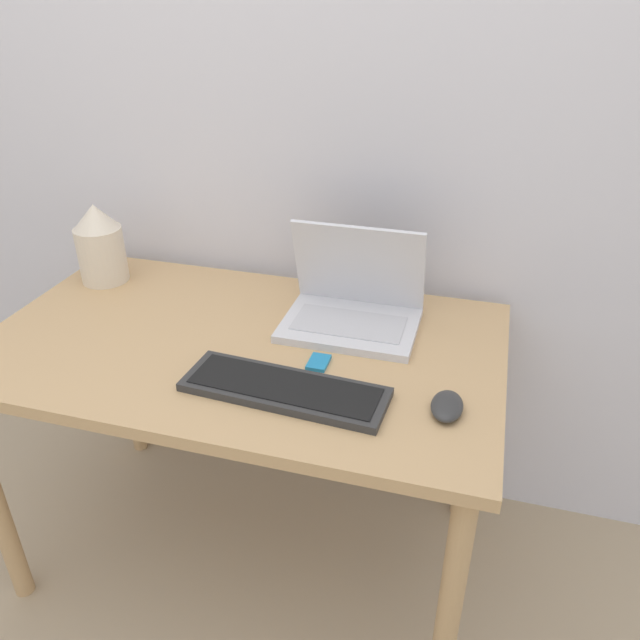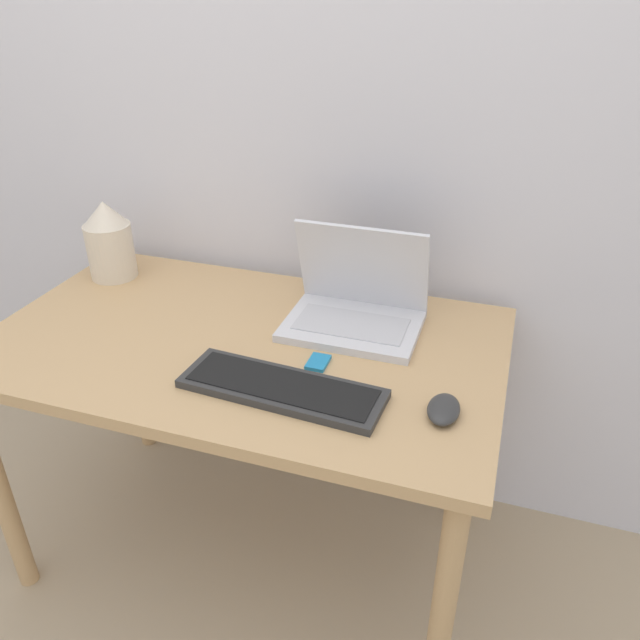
# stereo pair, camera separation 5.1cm
# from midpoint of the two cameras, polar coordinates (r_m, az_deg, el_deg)

# --- Properties ---
(wall_back) EXTENTS (6.00, 0.05, 2.50)m
(wall_back) POSITION_cam_midpoint_polar(r_m,az_deg,el_deg) (1.71, -3.45, 21.14)
(wall_back) COLOR silver
(wall_back) RESTS_ON ground_plane
(desk) EXTENTS (1.23, 0.73, 0.72)m
(desk) POSITION_cam_midpoint_polar(r_m,az_deg,el_deg) (1.56, -7.92, -4.63)
(desk) COLOR tan
(desk) RESTS_ON ground_plane
(laptop) EXTENTS (0.33, 0.24, 0.25)m
(laptop) POSITION_cam_midpoint_polar(r_m,az_deg,el_deg) (1.54, 2.10, 1.46)
(laptop) COLOR silver
(laptop) RESTS_ON desk
(keyboard) EXTENTS (0.44, 0.17, 0.02)m
(keyboard) POSITION_cam_midpoint_polar(r_m,az_deg,el_deg) (1.31, -4.37, -6.33)
(keyboard) COLOR #2D2D2D
(keyboard) RESTS_ON desk
(mouse) EXTENTS (0.06, 0.10, 0.03)m
(mouse) POSITION_cam_midpoint_polar(r_m,az_deg,el_deg) (1.28, 10.42, -7.76)
(mouse) COLOR #2D2D2D
(mouse) RESTS_ON desk
(vase) EXTENTS (0.13, 0.13, 0.22)m
(vase) POSITION_cam_midpoint_polar(r_m,az_deg,el_deg) (1.86, -20.23, 6.53)
(vase) COLOR beige
(vase) RESTS_ON desk
(mp3_player) EXTENTS (0.04, 0.06, 0.01)m
(mp3_player) POSITION_cam_midpoint_polar(r_m,az_deg,el_deg) (1.41, -1.17, -3.90)
(mp3_player) COLOR #1E7FB7
(mp3_player) RESTS_ON desk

